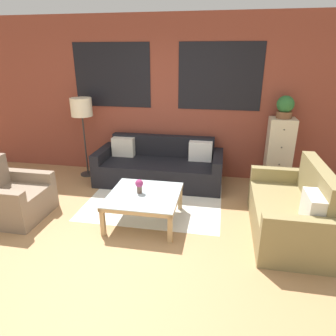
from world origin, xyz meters
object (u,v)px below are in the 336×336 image
couch_dark (160,167)px  settee_vintage (291,212)px  armchair_corner (13,198)px  coffee_table (144,198)px  drawer_cabinet (279,153)px  floor_lamp (82,110)px  potted_plant (285,107)px  flower_vase (140,185)px

couch_dark → settee_vintage: (1.96, -1.33, 0.03)m
settee_vintage → armchair_corner: size_ratio=1.86×
couch_dark → coffee_table: (0.08, -1.36, 0.07)m
armchair_corner → drawer_cabinet: 4.20m
couch_dark → settee_vintage: 2.37m
settee_vintage → coffee_table: (-1.89, -0.03, 0.04)m
drawer_cabinet → floor_lamp: bearing=-177.6°
settee_vintage → floor_lamp: bearing=157.3°
floor_lamp → potted_plant: (3.44, 0.15, 0.14)m
floor_lamp → potted_plant: size_ratio=3.97×
coffee_table → couch_dark: bearing=93.2°
couch_dark → settee_vintage: bearing=-34.1°
settee_vintage → potted_plant: bearing=87.9°
potted_plant → settee_vintage: bearing=-92.1°
floor_lamp → flower_vase: 2.14m
floor_lamp → flower_vase: floor_lamp is taller
couch_dark → potted_plant: potted_plant is taller
floor_lamp → flower_vase: bearing=-44.9°
potted_plant → floor_lamp: bearing=-177.6°
coffee_table → flower_vase: 0.19m
armchair_corner → drawer_cabinet: (3.79, 1.80, 0.31)m
floor_lamp → drawer_cabinet: (3.44, 0.15, -0.64)m
coffee_table → floor_lamp: floor_lamp is taller
floor_lamp → drawer_cabinet: bearing=2.4°
floor_lamp → couch_dark: bearing=-3.6°
armchair_corner → coffee_table: armchair_corner is taller
armchair_corner → flower_vase: (1.78, 0.23, 0.25)m
potted_plant → flower_vase: potted_plant is taller
settee_vintage → drawer_cabinet: 1.59m
couch_dark → flower_vase: bearing=-89.5°
armchair_corner → drawer_cabinet: size_ratio=0.71×
armchair_corner → potted_plant: potted_plant is taller
floor_lamp → flower_vase: (1.43, -1.42, -0.71)m
settee_vintage → armchair_corner: settee_vintage is taller
potted_plant → coffee_table: bearing=-140.6°
couch_dark → flower_vase: 1.36m
couch_dark → armchair_corner: armchair_corner is taller
drawer_cabinet → flower_vase: size_ratio=6.12×
coffee_table → flower_vase: flower_vase is taller
couch_dark → armchair_corner: bearing=-138.5°
couch_dark → settee_vintage: size_ratio=1.40×
settee_vintage → coffee_table: size_ratio=1.67×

